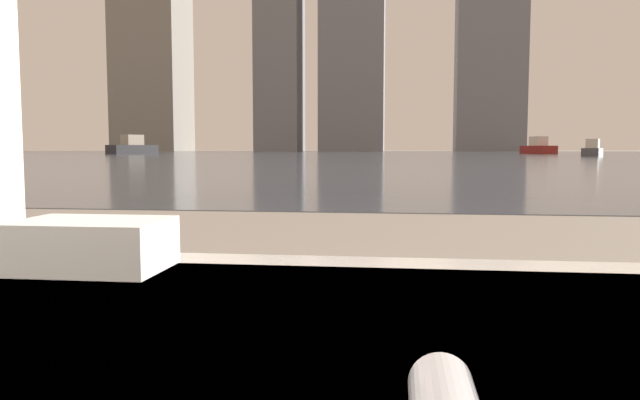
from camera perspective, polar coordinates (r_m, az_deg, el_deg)
towel_stack at (r=1.06m, az=-20.14°, el=-3.87°), size 0.23×0.16×0.08m
harbor_water at (r=62.16m, az=6.94°, el=4.12°), size 180.00×110.00×0.01m
harbor_boat_0 at (r=56.84m, az=23.65°, el=4.20°), size 2.67×4.04×1.43m
harbor_boat_2 at (r=71.72m, az=-16.78°, el=4.64°), size 4.37×5.87×2.11m
harbor_boat_3 at (r=74.83m, az=19.33°, el=4.54°), size 3.26×5.50×1.95m
skyline_tower_0 at (r=129.66m, az=-15.18°, el=15.17°), size 12.70×12.29×48.69m
skyline_tower_3 at (r=120.14m, az=15.30°, el=11.50°), size 12.34×7.13×30.04m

